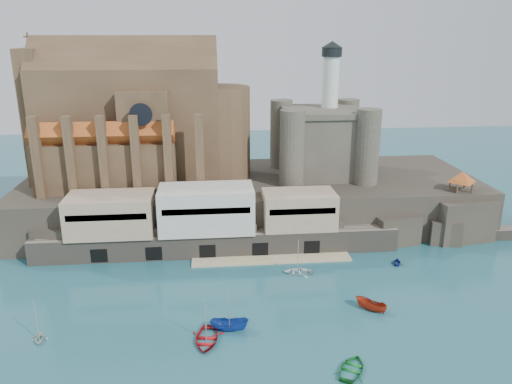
{
  "coord_description": "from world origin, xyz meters",
  "views": [
    {
      "loc": [
        -9.15,
        -67.14,
        40.81
      ],
      "look_at": [
        0.38,
        32.0,
        9.09
      ],
      "focal_mm": 35.0,
      "sensor_mm": 36.0,
      "label": 1
    }
  ],
  "objects_px": {
    "church": "(139,124)",
    "pavilion": "(462,178)",
    "castle_keep": "(322,139)",
    "boat_2": "(229,330)",
    "boat_0": "(206,341)"
  },
  "relations": [
    {
      "from": "church",
      "to": "pavilion",
      "type": "xyz_separation_m",
      "value": [
        66.13,
        -15.85,
        -9.4
      ]
    },
    {
      "from": "boat_2",
      "to": "church",
      "type": "bearing_deg",
      "value": 27.67
    },
    {
      "from": "pavilion",
      "to": "boat_0",
      "type": "relative_size",
      "value": 0.97
    },
    {
      "from": "church",
      "to": "boat_2",
      "type": "xyz_separation_m",
      "value": [
        17.14,
        -46.39,
        -22.13
      ]
    },
    {
      "from": "castle_keep",
      "to": "pavilion",
      "type": "bearing_deg",
      "value": -30.18
    },
    {
      "from": "castle_keep",
      "to": "pavilion",
      "type": "distance_m",
      "value": 30.5
    },
    {
      "from": "castle_keep",
      "to": "boat_2",
      "type": "height_order",
      "value": "castle_keep"
    },
    {
      "from": "church",
      "to": "pavilion",
      "type": "height_order",
      "value": "church"
    },
    {
      "from": "church",
      "to": "castle_keep",
      "type": "bearing_deg",
      "value": -1.11
    },
    {
      "from": "boat_0",
      "to": "pavilion",
      "type": "bearing_deg",
      "value": 40.16
    },
    {
      "from": "castle_keep",
      "to": "church",
      "type": "bearing_deg",
      "value": 178.89
    },
    {
      "from": "boat_2",
      "to": "pavilion",
      "type": "bearing_deg",
      "value": -50.67
    },
    {
      "from": "castle_keep",
      "to": "boat_0",
      "type": "xyz_separation_m",
      "value": [
        -26.39,
        -48.1,
        -18.31
      ]
    },
    {
      "from": "castle_keep",
      "to": "boat_0",
      "type": "bearing_deg",
      "value": -118.75
    },
    {
      "from": "pavilion",
      "to": "boat_2",
      "type": "bearing_deg",
      "value": -148.06
    }
  ]
}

